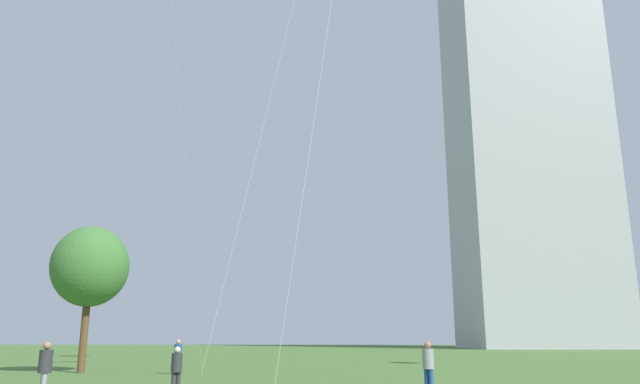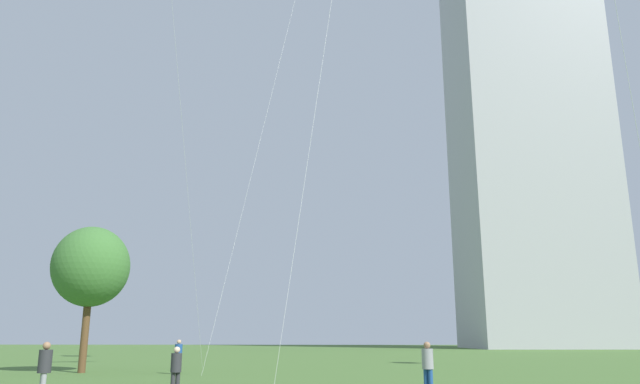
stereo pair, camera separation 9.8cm
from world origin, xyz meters
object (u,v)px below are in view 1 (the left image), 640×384
at_px(person_standing_1, 45,367).
at_px(person_standing_3, 428,364).
at_px(park_tree_1, 90,267).
at_px(person_standing_0, 178,354).
at_px(person_standing_2, 177,368).
at_px(distant_highrise_0, 525,147).

relative_size(person_standing_1, person_standing_3, 1.01).
height_order(person_standing_3, park_tree_1, park_tree_1).
bearing_deg(person_standing_0, park_tree_1, 19.63).
relative_size(person_standing_1, person_standing_2, 1.11).
xyz_separation_m(person_standing_2, person_standing_3, (8.50, 0.93, 0.09)).
xyz_separation_m(person_standing_0, person_standing_1, (-0.07, -14.17, -0.00)).
distance_m(person_standing_0, park_tree_1, 7.48).
height_order(person_standing_2, park_tree_1, park_tree_1).
distance_m(park_tree_1, distant_highrise_0, 93.43).
bearing_deg(person_standing_1, person_standing_3, 70.70).
xyz_separation_m(person_standing_1, distant_highrise_0, (42.41, 89.18, 35.48)).
xyz_separation_m(person_standing_0, park_tree_1, (-5.65, 0.94, 4.81)).
height_order(person_standing_1, park_tree_1, park_tree_1).
distance_m(person_standing_2, distant_highrise_0, 101.83).
distance_m(person_standing_0, person_standing_2, 12.56).
bearing_deg(park_tree_1, distant_highrise_0, 57.06).
distance_m(person_standing_3, park_tree_1, 21.86).
relative_size(person_standing_0, distant_highrise_0, 0.02).
bearing_deg(distant_highrise_0, person_standing_0, -123.22).
bearing_deg(person_standing_3, park_tree_1, 4.06).
bearing_deg(distant_highrise_0, park_tree_1, -126.72).
xyz_separation_m(person_standing_3, park_tree_1, (-17.55, 12.11, 4.82)).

